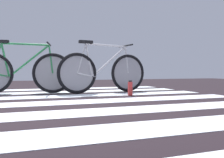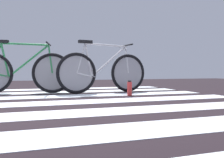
% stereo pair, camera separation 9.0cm
% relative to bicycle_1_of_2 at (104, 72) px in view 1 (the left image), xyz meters
% --- Properties ---
extents(ground, '(18.00, 14.00, 0.02)m').
position_rel_bicycle_1_of_2_xyz_m(ground, '(-1.05, -0.87, -0.40)').
color(ground, black).
extents(crosswalk_markings, '(5.44, 5.01, 0.00)m').
position_rel_bicycle_1_of_2_xyz_m(crosswalk_markings, '(-1.02, -1.17, -0.38)').
color(crosswalk_markings, silver).
rests_on(crosswalk_markings, ground).
extents(bicycle_1_of_2, '(1.73, 0.52, 0.93)m').
position_rel_bicycle_1_of_2_xyz_m(bicycle_1_of_2, '(0.00, 0.00, 0.00)').
color(bicycle_1_of_2, black).
rests_on(bicycle_1_of_2, ground).
extents(bicycle_2_of_2, '(1.72, 0.55, 0.93)m').
position_rel_bicycle_1_of_2_xyz_m(bicycle_2_of_2, '(-1.40, 0.31, 0.00)').
color(bicycle_2_of_2, black).
rests_on(bicycle_2_of_2, ground).
extents(water_bottle, '(0.08, 0.08, 0.24)m').
position_rel_bicycle_1_of_2_xyz_m(water_bottle, '(0.26, -0.61, -0.27)').
color(water_bottle, '#E23936').
rests_on(water_bottle, ground).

